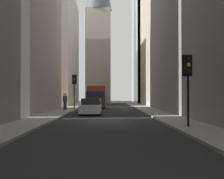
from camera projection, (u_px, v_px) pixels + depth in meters
The scene contains 12 objects.
ground_plane at pixel (107, 121), 20.81m from camera, with size 135.00×135.00×0.00m, color black.
sidewalk_right at pixel (39, 120), 20.76m from camera, with size 90.00×2.20×0.14m, color gray.
sidewalk_left at pixel (174, 120), 20.86m from camera, with size 90.00×2.20×0.14m, color gray.
building_left_far at pixel (174, 26), 49.91m from camera, with size 18.10×10.50×25.24m.
building_right_far at pixel (44, 51), 52.33m from camera, with size 16.26×10.00×18.01m.
church_spire at pixel (98, 18), 64.24m from camera, with size 5.50×5.50×33.33m.
delivery_truck at pixel (96, 97), 39.70m from camera, with size 6.46×2.25×2.84m.
sedan_silver at pixel (91, 107), 27.37m from camera, with size 4.30×1.78×1.42m.
traffic_light_foreground at pixel (188, 74), 15.89m from camera, with size 0.43×0.52×3.65m.
traffic_light_midblock at pixel (74, 84), 35.96m from camera, with size 0.43×0.52×3.91m.
pedestrian at pixel (65, 101), 33.26m from camera, with size 0.26×0.44×1.76m.
discarded_bottle at pixel (155, 115), 23.19m from camera, with size 0.07×0.07×0.27m.
Camera 1 is at (-20.84, -0.13, 1.75)m, focal length 50.35 mm.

